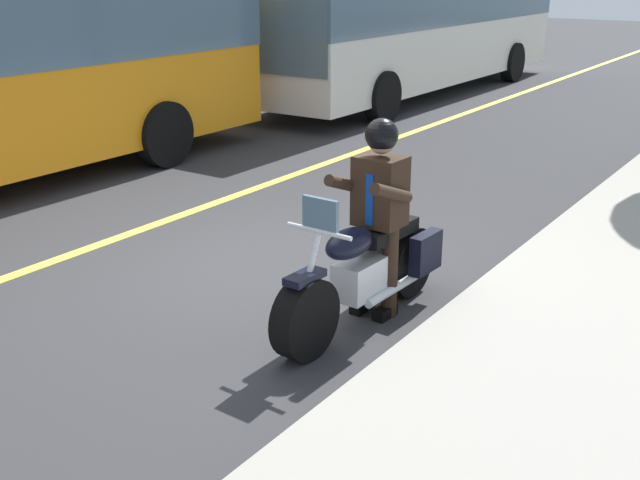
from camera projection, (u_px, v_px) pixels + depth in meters
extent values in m
plane|color=#333335|center=(265.00, 272.00, 7.85)|extent=(80.00, 80.00, 0.00)
cube|color=#E5DB4C|center=(128.00, 235.00, 8.91)|extent=(60.00, 0.16, 0.01)
cylinder|color=black|center=(305.00, 319.00, 6.05)|extent=(0.67, 0.23, 0.66)
cylinder|color=black|center=(407.00, 261.00, 7.22)|extent=(0.67, 0.23, 0.66)
cube|color=silver|center=(362.00, 277.00, 6.63)|extent=(0.57, 0.30, 0.32)
ellipsoid|color=black|center=(350.00, 243.00, 6.35)|extent=(0.57, 0.30, 0.24)
cube|color=black|center=(385.00, 230.00, 6.78)|extent=(0.71, 0.31, 0.12)
cube|color=black|center=(426.00, 252.00, 7.01)|extent=(0.40, 0.14, 0.36)
cube|color=black|center=(384.00, 243.00, 7.26)|extent=(0.40, 0.14, 0.36)
cylinder|color=silver|center=(307.00, 286.00, 5.97)|extent=(0.35, 0.06, 0.76)
cylinder|color=silver|center=(319.00, 231.00, 5.96)|extent=(0.06, 0.60, 0.04)
cube|color=black|center=(305.00, 277.00, 5.93)|extent=(0.37, 0.17, 0.06)
cylinder|color=silver|center=(396.00, 287.00, 6.82)|extent=(0.90, 0.11, 0.08)
cube|color=slate|center=(320.00, 216.00, 5.94)|extent=(0.05, 0.32, 0.28)
cylinder|color=black|center=(390.00, 271.00, 6.75)|extent=(0.14, 0.14, 0.84)
cube|color=black|center=(385.00, 312.00, 6.83)|extent=(0.26, 0.12, 0.10)
cylinder|color=black|center=(367.00, 265.00, 6.88)|extent=(0.14, 0.14, 0.84)
cube|color=black|center=(362.00, 305.00, 6.96)|extent=(0.26, 0.12, 0.10)
cube|color=black|center=(380.00, 191.00, 6.58)|extent=(0.34, 0.41, 0.60)
cube|color=navy|center=(370.00, 200.00, 6.47)|extent=(0.03, 0.07, 0.44)
cylinder|color=black|center=(391.00, 193.00, 6.30)|extent=(0.55, 0.12, 0.28)
cylinder|color=black|center=(347.00, 185.00, 6.55)|extent=(0.55, 0.12, 0.28)
sphere|color=tan|center=(382.00, 141.00, 6.44)|extent=(0.22, 0.22, 0.22)
sphere|color=black|center=(382.00, 135.00, 6.42)|extent=(0.28, 0.28, 0.28)
cylinder|color=black|center=(164.00, 134.00, 11.78)|extent=(1.00, 0.30, 1.00)
cylinder|color=black|center=(61.00, 117.00, 13.05)|extent=(1.00, 0.30, 1.00)
cube|color=white|center=(417.00, 16.00, 18.09)|extent=(11.00, 2.50, 2.85)
cube|color=slate|center=(417.00, 2.00, 17.98)|extent=(11.04, 2.52, 0.90)
cube|color=slate|center=(272.00, 20.00, 13.73)|extent=(0.06, 2.40, 1.90)
cylinder|color=black|center=(383.00, 97.00, 15.08)|extent=(1.00, 0.30, 1.00)
cylinder|color=black|center=(283.00, 86.00, 16.35)|extent=(1.00, 0.30, 1.00)
cylinder|color=black|center=(513.00, 62.00, 20.37)|extent=(1.00, 0.30, 1.00)
cylinder|color=black|center=(430.00, 56.00, 21.64)|extent=(1.00, 0.30, 1.00)
cube|color=slate|center=(101.00, 4.00, 18.93)|extent=(1.10, 0.06, 1.60)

